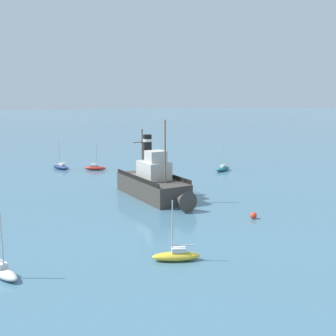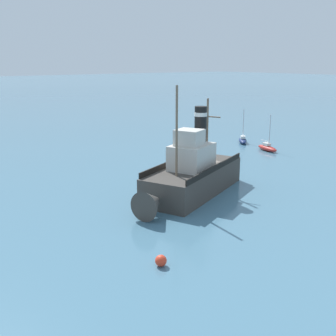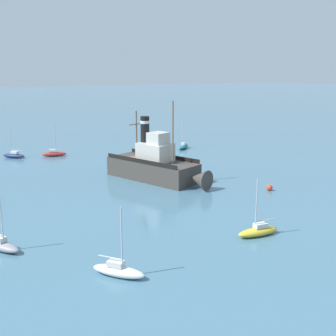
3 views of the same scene
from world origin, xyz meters
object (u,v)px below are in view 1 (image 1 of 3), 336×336
at_px(old_tugboat, 154,183).
at_px(sailboat_red, 95,168).
at_px(sailboat_yellow, 176,255).
at_px(mooring_buoy, 253,215).
at_px(sailboat_navy, 61,167).
at_px(sailboat_white, 2,271).
at_px(sailboat_teal, 223,168).

distance_m(old_tugboat, sailboat_red, 22.09).
distance_m(sailboat_yellow, mooring_buoy, 13.93).
height_order(sailboat_navy, mooring_buoy, sailboat_navy).
xyz_separation_m(old_tugboat, mooring_buoy, (-9.26, 10.42, -1.48)).
relative_size(sailboat_red, sailboat_navy, 1.00).
xyz_separation_m(old_tugboat, sailboat_navy, (13.75, -22.20, -1.40)).
bearing_deg(sailboat_red, mooring_buoy, 118.98).
bearing_deg(sailboat_red, sailboat_white, 82.55).
bearing_deg(sailboat_navy, sailboat_teal, 168.44).
bearing_deg(sailboat_navy, sailboat_white, 90.45).
relative_size(sailboat_red, sailboat_teal, 1.00).
bearing_deg(sailboat_teal, mooring_buoy, 81.11).
height_order(old_tugboat, sailboat_red, old_tugboat).
height_order(old_tugboat, sailboat_yellow, old_tugboat).
height_order(sailboat_yellow, sailboat_white, same).
bearing_deg(mooring_buoy, sailboat_red, -61.02).
bearing_deg(sailboat_yellow, sailboat_red, -79.81).
relative_size(sailboat_yellow, sailboat_white, 1.00).
height_order(old_tugboat, sailboat_white, old_tugboat).
xyz_separation_m(sailboat_red, sailboat_white, (5.50, 42.03, 0.00)).
distance_m(old_tugboat, sailboat_teal, 21.45).
height_order(sailboat_red, sailboat_teal, same).
height_order(sailboat_white, sailboat_navy, same).
relative_size(old_tugboat, sailboat_yellow, 2.98).
height_order(old_tugboat, sailboat_navy, old_tugboat).
bearing_deg(sailboat_white, sailboat_yellow, -174.85).
height_order(sailboat_yellow, sailboat_navy, same).
height_order(sailboat_yellow, sailboat_red, same).
xyz_separation_m(sailboat_teal, mooring_buoy, (4.23, 27.04, -0.08)).
xyz_separation_m(old_tugboat, sailboat_teal, (-13.49, -16.62, -1.40)).
bearing_deg(sailboat_navy, old_tugboat, 121.77).
bearing_deg(mooring_buoy, sailboat_teal, -98.89).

